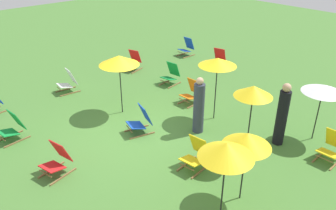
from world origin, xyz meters
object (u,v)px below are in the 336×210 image
object	(u,v)px
umbrella_2	(323,89)
person_1	(199,107)
umbrella_0	(254,91)
deckchair_8	(218,59)
deckchair_11	(196,154)
deckchair_1	(13,127)
deckchair_9	(68,82)
deckchair_0	(57,160)
deckchair_12	(171,75)
deckchair_10	(141,121)
deckchair_2	(133,61)
person_0	(282,116)
umbrella_4	(247,140)
umbrella_1	(218,62)
umbrella_3	(119,60)
umbrella_5	(226,150)
deckchair_3	(187,48)
deckchair_6	(192,93)
deckchair_4	(332,147)

from	to	relation	value
umbrella_2	person_1	xyz separation A→B (m)	(-2.41, -2.07, -0.74)
umbrella_0	umbrella_2	bearing A→B (deg)	72.34
deckchair_8	deckchair_11	world-z (taller)	same
deckchair_1	deckchair_9	size ratio (longest dim) A/B	1.00
deckchair_0	deckchair_12	bearing A→B (deg)	97.91
deckchair_10	deckchair_11	size ratio (longest dim) A/B	1.03
deckchair_2	person_0	bearing A→B (deg)	-20.17
person_0	deckchair_9	bearing A→B (deg)	62.04
umbrella_4	umbrella_1	bearing A→B (deg)	140.14
umbrella_2	umbrella_3	bearing A→B (deg)	-147.88
umbrella_4	umbrella_5	world-z (taller)	umbrella_5
deckchair_3	umbrella_0	bearing A→B (deg)	-34.06
deckchair_11	person_0	bearing A→B (deg)	65.04
deckchair_1	umbrella_0	xyz separation A→B (m)	(4.85, 3.97, 1.51)
umbrella_1	umbrella_5	xyz separation A→B (m)	(2.81, -3.05, -0.14)
deckchair_6	deckchair_8	distance (m)	3.49
deckchair_0	deckchair_6	bearing A→B (deg)	82.72
deckchair_12	umbrella_0	xyz separation A→B (m)	(4.74, -1.80, 1.51)
deckchair_6	umbrella_4	distance (m)	4.77
deckchair_1	umbrella_1	distance (m)	5.96
deckchair_6	deckchair_8	world-z (taller)	same
deckchair_2	deckchair_3	size ratio (longest dim) A/B	1.04
deckchair_3	umbrella_3	distance (m)	6.14
deckchair_12	umbrella_2	xyz separation A→B (m)	(5.43, 0.35, 1.15)
umbrella_1	umbrella_0	bearing A→B (deg)	-27.61
deckchair_0	deckchair_4	size ratio (longest dim) A/B	1.02
deckchair_12	deckchair_3	bearing A→B (deg)	117.11
umbrella_4	person_0	world-z (taller)	person_0
deckchair_8	deckchair_2	bearing A→B (deg)	-143.18
umbrella_0	umbrella_1	size ratio (longest dim) A/B	1.04
deckchair_10	umbrella_3	size ratio (longest dim) A/B	0.45
umbrella_5	deckchair_11	bearing A→B (deg)	150.15
deckchair_6	umbrella_5	xyz separation A→B (m)	(4.02, -3.30, 1.32)
deckchair_0	person_1	xyz separation A→B (m)	(0.92, 3.84, 0.42)
deckchair_8	umbrella_0	bearing A→B (deg)	-57.87
deckchair_2	deckchair_10	bearing A→B (deg)	-51.49
deckchair_1	deckchair_3	xyz separation A→B (m)	(-1.81, 8.53, 0.00)
deckchair_11	person_0	xyz separation A→B (m)	(0.78, 2.43, 0.48)
umbrella_3	umbrella_4	distance (m)	4.92
deckchair_0	deckchair_2	distance (m)	6.84
deckchair_0	deckchair_1	world-z (taller)	same
person_1	deckchair_8	bearing A→B (deg)	138.08
deckchair_10	deckchair_11	distance (m)	2.16
deckchair_4	deckchair_8	world-z (taller)	same
deckchair_11	deckchair_3	bearing A→B (deg)	129.27
deckchair_0	person_1	size ratio (longest dim) A/B	0.51
deckchair_1	umbrella_5	distance (m)	6.20
deckchair_4	umbrella_3	xyz separation A→B (m)	(-5.56, -2.40, 1.37)
deckchair_6	umbrella_0	distance (m)	3.69
deckchair_6	deckchair_12	xyz separation A→B (m)	(-1.62, 0.56, 0.00)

